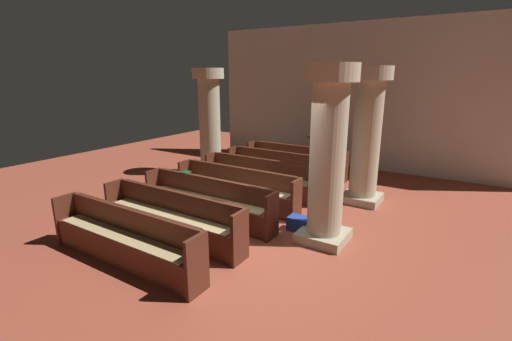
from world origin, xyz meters
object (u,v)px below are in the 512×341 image
(pew_row_4, at_px, (207,199))
(kneeler_box_blue, at_px, (298,224))
(pew_row_0, at_px, (295,160))
(pew_row_6, at_px, (123,236))
(pillar_far_side, at_px, (210,120))
(lectern, at_px, (315,156))
(hymn_book, at_px, (186,172))
(pillar_aisle_side, at_px, (367,134))
(pew_row_1, at_px, (279,167))
(pew_row_2, at_px, (259,176))
(pew_row_5, at_px, (171,215))
(pillar_aisle_rear, at_px, (328,153))
(pew_row_3, at_px, (236,186))

(pew_row_4, distance_m, kneeler_box_blue, 1.93)
(pew_row_0, xyz_separation_m, pew_row_6, (0.00, -6.13, 0.00))
(pew_row_4, bearing_deg, pew_row_6, -90.00)
(pillar_far_side, distance_m, lectern, 3.49)
(pillar_far_side, xyz_separation_m, hymn_book, (1.59, -2.77, -0.74))
(pillar_aisle_side, bearing_deg, hymn_book, -139.47)
(pew_row_1, distance_m, pew_row_2, 1.02)
(pew_row_2, distance_m, pillar_aisle_side, 2.77)
(pew_row_5, bearing_deg, pillar_far_side, 120.25)
(pew_row_6, xyz_separation_m, pillar_aisle_side, (2.38, 4.90, 1.16))
(pew_row_5, xyz_separation_m, pillar_aisle_rear, (2.38, 1.45, 1.16))
(pillar_aisle_side, distance_m, pillar_aisle_rear, 2.43)
(pew_row_3, relative_size, pillar_aisle_side, 1.00)
(pew_row_3, relative_size, pew_row_4, 1.00)
(pew_row_2, height_order, pillar_aisle_rear, pillar_aisle_rear)
(pew_row_1, height_order, kneeler_box_blue, pew_row_1)
(pew_row_1, bearing_deg, pillar_far_side, -177.66)
(pew_row_1, height_order, pillar_aisle_rear, pillar_aisle_rear)
(pew_row_2, distance_m, pew_row_3, 1.02)
(pew_row_2, xyz_separation_m, pew_row_6, (0.00, -4.09, 0.00))
(lectern, bearing_deg, pew_row_3, -93.59)
(pew_row_2, height_order, pew_row_6, same)
(pew_row_6, distance_m, hymn_book, 2.39)
(pew_row_6, bearing_deg, lectern, 87.97)
(pew_row_4, bearing_deg, pillar_far_side, 128.09)
(hymn_book, bearing_deg, pillar_aisle_rear, 4.32)
(pillar_aisle_side, bearing_deg, pew_row_2, -161.03)
(pew_row_0, relative_size, pillar_far_side, 1.00)
(pew_row_0, xyz_separation_m, kneeler_box_blue, (1.80, -3.50, -0.34))
(pew_row_5, distance_m, kneeler_box_blue, 2.44)
(pillar_far_side, height_order, pillar_aisle_rear, same)
(pew_row_4, relative_size, kneeler_box_blue, 7.95)
(pillar_aisle_side, bearing_deg, pillar_aisle_rear, -90.00)
(pew_row_2, height_order, kneeler_box_blue, pew_row_2)
(pew_row_1, bearing_deg, hymn_book, -104.45)
(pillar_aisle_rear, bearing_deg, pew_row_2, 145.87)
(pew_row_5, height_order, pew_row_6, same)
(lectern, bearing_deg, pillar_aisle_side, -45.31)
(pew_row_0, bearing_deg, pew_row_5, -90.00)
(lectern, xyz_separation_m, hymn_book, (-0.99, -4.81, 0.44))
(pew_row_2, height_order, pew_row_4, same)
(pew_row_2, relative_size, pillar_aisle_rear, 1.00)
(pillar_aisle_rear, distance_m, kneeler_box_blue, 1.61)
(pew_row_3, distance_m, pew_row_4, 1.02)
(pew_row_1, bearing_deg, kneeler_box_blue, -53.99)
(pew_row_4, relative_size, pew_row_5, 1.00)
(pew_row_3, bearing_deg, pillar_far_side, 140.07)
(pew_row_1, distance_m, kneeler_box_blue, 3.09)
(pew_row_5, bearing_deg, pew_row_3, 90.00)
(pew_row_5, xyz_separation_m, pillar_far_side, (-2.33, 3.99, 1.16))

